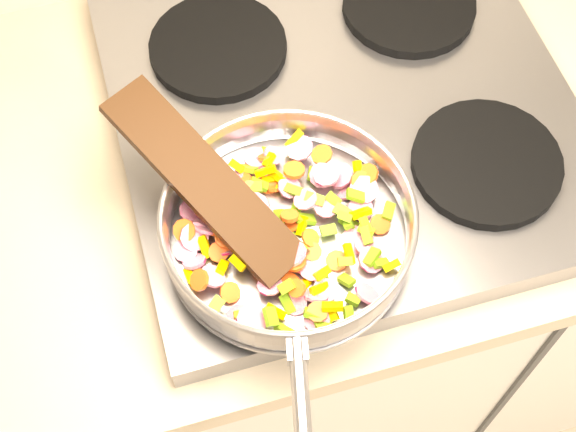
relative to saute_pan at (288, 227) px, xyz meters
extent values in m
cube|color=#939399|center=(0.13, 0.18, -0.07)|extent=(0.60, 0.60, 0.04)
cylinder|color=black|center=(-0.01, 0.04, -0.04)|extent=(0.19, 0.19, 0.02)
cylinder|color=black|center=(0.27, 0.04, -0.04)|extent=(0.19, 0.19, 0.02)
cylinder|color=black|center=(-0.01, 0.32, -0.04)|extent=(0.19, 0.19, 0.02)
cylinder|color=black|center=(0.27, 0.32, -0.04)|extent=(0.19, 0.19, 0.02)
cylinder|color=#9E9EA5|center=(0.00, 0.00, -0.03)|extent=(0.29, 0.29, 0.01)
torus|color=#9E9EA5|center=(0.00, 0.00, 0.00)|extent=(0.34, 0.34, 0.05)
torus|color=#9E9EA5|center=(0.00, 0.00, 0.03)|extent=(0.29, 0.29, 0.01)
cylinder|color=#9E9EA5|center=(-0.05, -0.23, 0.02)|extent=(0.06, 0.19, 0.02)
cube|color=#9E9EA5|center=(-0.03, -0.15, 0.02)|extent=(0.03, 0.03, 0.02)
cylinder|color=#C51357|center=(-0.07, -0.09, -0.01)|extent=(0.03, 0.04, 0.02)
cube|color=#6BA216|center=(-0.02, 0.07, -0.01)|extent=(0.02, 0.02, 0.02)
cube|color=#E7BE00|center=(0.02, 0.01, -0.02)|extent=(0.02, 0.02, 0.02)
cylinder|color=#C51357|center=(0.06, 0.06, -0.01)|extent=(0.04, 0.05, 0.01)
cylinder|color=#F95A1A|center=(-0.03, 0.08, -0.01)|extent=(0.03, 0.03, 0.02)
cylinder|color=#F95A1A|center=(0.00, -0.04, -0.01)|extent=(0.03, 0.03, 0.01)
cube|color=#E7BE00|center=(0.01, 0.08, -0.01)|extent=(0.02, 0.02, 0.02)
cylinder|color=#C51357|center=(0.05, 0.02, -0.01)|extent=(0.04, 0.04, 0.01)
cylinder|color=#C51357|center=(0.05, 0.11, -0.01)|extent=(0.04, 0.04, 0.01)
cube|color=#E7BE00|center=(-0.08, 0.07, -0.01)|extent=(0.02, 0.02, 0.01)
cube|color=#6BA216|center=(0.07, 0.01, -0.01)|extent=(0.02, 0.02, 0.01)
cylinder|color=#C51357|center=(0.08, -0.06, -0.02)|extent=(0.04, 0.05, 0.02)
cube|color=#6BA216|center=(0.09, -0.03, -0.01)|extent=(0.01, 0.02, 0.01)
cylinder|color=#C51357|center=(-0.06, 0.01, -0.02)|extent=(0.03, 0.02, 0.02)
cylinder|color=#C51357|center=(-0.11, 0.00, -0.02)|extent=(0.04, 0.03, 0.02)
cylinder|color=#C51357|center=(0.09, 0.04, -0.02)|extent=(0.03, 0.03, 0.02)
cube|color=#E7BE00|center=(0.02, -0.11, 0.00)|extent=(0.03, 0.02, 0.01)
cylinder|color=#C51357|center=(-0.07, 0.01, -0.02)|extent=(0.03, 0.03, 0.02)
cube|color=#E7BE00|center=(0.04, 0.12, -0.01)|extent=(0.03, 0.02, 0.02)
cube|color=#6BA216|center=(-0.05, 0.00, -0.01)|extent=(0.02, 0.02, 0.01)
cube|color=#6BA216|center=(0.09, -0.07, -0.02)|extent=(0.02, 0.01, 0.02)
cylinder|color=#F95A1A|center=(0.07, 0.09, 0.00)|extent=(0.03, 0.03, 0.01)
cylinder|color=#F95A1A|center=(-0.03, 0.04, -0.02)|extent=(0.03, 0.03, 0.02)
cube|color=#6BA216|center=(0.00, -0.11, -0.01)|extent=(0.02, 0.02, 0.02)
cube|color=#E7BE00|center=(0.00, 0.10, -0.01)|extent=(0.02, 0.02, 0.01)
cube|color=#6BA216|center=(0.12, -0.01, -0.01)|extent=(0.02, 0.03, 0.01)
cube|color=#E7BE00|center=(-0.04, -0.09, -0.02)|extent=(0.02, 0.02, 0.01)
cylinder|color=#F95A1A|center=(-0.12, 0.03, 0.00)|extent=(0.03, 0.03, 0.03)
cylinder|color=#F95A1A|center=(-0.04, -0.04, -0.01)|extent=(0.04, 0.03, 0.02)
cylinder|color=#C51357|center=(0.06, 0.06, -0.01)|extent=(0.03, 0.04, 0.03)
cylinder|color=#F95A1A|center=(0.04, -0.05, -0.02)|extent=(0.04, 0.04, 0.01)
cube|color=#E7BE00|center=(0.09, -0.02, -0.01)|extent=(0.01, 0.02, 0.01)
cube|color=#6BA216|center=(0.00, -0.03, -0.01)|extent=(0.02, 0.02, 0.02)
cylinder|color=#F95A1A|center=(-0.05, 0.00, -0.02)|extent=(0.02, 0.03, 0.03)
cube|color=#6BA216|center=(0.01, -0.12, -0.02)|extent=(0.02, 0.02, 0.01)
cylinder|color=#F95A1A|center=(-0.01, -0.07, -0.01)|extent=(0.02, 0.02, 0.02)
cylinder|color=#C51357|center=(-0.06, 0.11, -0.02)|extent=(0.04, 0.04, 0.02)
cube|color=#6BA216|center=(-0.02, -0.07, 0.00)|extent=(0.02, 0.02, 0.02)
cube|color=#E7BE00|center=(0.02, -0.06, -0.02)|extent=(0.02, 0.02, 0.01)
cube|color=#E7BE00|center=(-0.06, 0.02, 0.00)|extent=(0.02, 0.03, 0.01)
cylinder|color=#F95A1A|center=(0.00, 0.07, -0.02)|extent=(0.04, 0.03, 0.02)
cylinder|color=#F95A1A|center=(-0.02, -0.06, -0.02)|extent=(0.03, 0.03, 0.02)
cylinder|color=#C51357|center=(0.02, 0.06, -0.01)|extent=(0.04, 0.04, 0.02)
cube|color=#6BA216|center=(-0.07, 0.06, -0.02)|extent=(0.02, 0.02, 0.01)
cylinder|color=#C51357|center=(0.00, -0.11, -0.02)|extent=(0.03, 0.03, 0.02)
cube|color=#E7BE00|center=(0.02, -0.11, -0.01)|extent=(0.01, 0.02, 0.01)
cylinder|color=#C51357|center=(0.00, -0.03, 0.00)|extent=(0.03, 0.03, 0.02)
cylinder|color=#F95A1A|center=(0.00, -0.11, -0.01)|extent=(0.03, 0.03, 0.01)
cube|color=#6BA216|center=(0.09, -0.02, -0.01)|extent=(0.02, 0.02, 0.01)
cylinder|color=#F95A1A|center=(-0.08, -0.05, -0.02)|extent=(0.03, 0.03, 0.02)
cylinder|color=#F95A1A|center=(0.01, 0.02, -0.01)|extent=(0.03, 0.03, 0.02)
cube|color=#E7BE00|center=(0.02, -0.02, -0.02)|extent=(0.03, 0.02, 0.01)
cube|color=#6BA216|center=(0.05, 0.07, -0.02)|extent=(0.02, 0.02, 0.01)
cylinder|color=#C51357|center=(0.07, -0.03, -0.02)|extent=(0.04, 0.04, 0.01)
cylinder|color=#F95A1A|center=(0.10, 0.04, -0.01)|extent=(0.04, 0.03, 0.02)
cylinder|color=#C51357|center=(-0.01, 0.11, -0.02)|extent=(0.05, 0.05, 0.01)
cube|color=#6BA216|center=(0.08, -0.06, -0.01)|extent=(0.03, 0.03, 0.01)
cube|color=#E7BE00|center=(-0.08, -0.02, -0.02)|extent=(0.02, 0.02, 0.02)
cube|color=#E7BE00|center=(-0.11, 0.03, -0.02)|extent=(0.02, 0.02, 0.01)
cube|color=#E7BE00|center=(-0.03, 0.10, -0.01)|extent=(0.02, 0.02, 0.01)
cube|color=#6BA216|center=(0.07, 0.00, -0.01)|extent=(0.02, 0.02, 0.01)
cylinder|color=#C51357|center=(-0.12, 0.01, -0.02)|extent=(0.04, 0.04, 0.01)
cylinder|color=#F95A1A|center=(-0.02, 0.00, -0.02)|extent=(0.02, 0.02, 0.02)
cylinder|color=#C51357|center=(-0.01, 0.10, -0.02)|extent=(0.03, 0.03, 0.03)
cube|color=#E7BE00|center=(-0.05, 0.00, -0.02)|extent=(0.02, 0.02, 0.01)
cylinder|color=#F95A1A|center=(-0.03, 0.07, -0.01)|extent=(0.03, 0.03, 0.01)
cube|color=#6BA216|center=(0.01, -0.03, -0.02)|extent=(0.01, 0.02, 0.01)
cylinder|color=#F95A1A|center=(0.02, -0.03, -0.01)|extent=(0.03, 0.03, 0.02)
cylinder|color=#C51357|center=(0.08, 0.06, -0.01)|extent=(0.04, 0.04, 0.02)
cube|color=#6BA216|center=(0.10, 0.04, -0.02)|extent=(0.02, 0.02, 0.02)
cylinder|color=#C51357|center=(-0.10, -0.03, -0.01)|extent=(0.03, 0.03, 0.02)
cube|color=#6BA216|center=(-0.01, -0.07, -0.02)|extent=(0.03, 0.01, 0.02)
cylinder|color=#C51357|center=(0.03, 0.03, -0.01)|extent=(0.04, 0.04, 0.02)
cylinder|color=#C51357|center=(-0.10, 0.06, -0.02)|extent=(0.04, 0.04, 0.01)
cube|color=#6BA216|center=(0.02, 0.04, -0.02)|extent=(0.02, 0.02, 0.02)
cylinder|color=#C51357|center=(-0.11, 0.02, -0.01)|extent=(0.05, 0.04, 0.03)
cylinder|color=#F95A1A|center=(0.00, 0.11, -0.01)|extent=(0.03, 0.03, 0.02)
cube|color=#6BA216|center=(0.03, -0.05, -0.02)|extent=(0.02, 0.03, 0.01)
cube|color=#6BA216|center=(0.05, -0.06, -0.01)|extent=(0.02, 0.01, 0.01)
cylinder|color=#C51357|center=(0.09, 0.01, -0.02)|extent=(0.03, 0.03, 0.02)
cube|color=#E7BE00|center=(-0.07, -0.03, 0.00)|extent=(0.02, 0.02, 0.01)
cube|color=#6BA216|center=(-0.04, -0.11, -0.01)|extent=(0.02, 0.02, 0.02)
cylinder|color=#F95A1A|center=(0.00, 0.01, -0.03)|extent=(0.04, 0.03, 0.02)
cylinder|color=#C51357|center=(-0.02, -0.08, -0.02)|extent=(0.03, 0.03, 0.02)
cube|color=#E7BE00|center=(0.01, -0.07, -0.02)|extent=(0.02, 0.02, 0.02)
cylinder|color=#C51357|center=(0.01, -0.04, -0.03)|extent=(0.04, 0.04, 0.02)
cube|color=#6BA216|center=(0.05, -0.01, -0.02)|extent=(0.02, 0.01, 0.01)
cube|color=#6BA216|center=(0.07, 0.00, -0.02)|extent=(0.02, 0.02, 0.02)
cube|color=#6BA216|center=(0.08, 0.06, -0.02)|extent=(0.02, 0.02, 0.02)
cylinder|color=#C51357|center=(0.06, -0.10, -0.02)|extent=(0.03, 0.04, 0.03)
cube|color=#6BA216|center=(0.03, -0.12, -0.01)|extent=(0.01, 0.02, 0.02)
cylinder|color=#C51357|center=(0.10, 0.03, -0.01)|extent=(0.04, 0.04, 0.01)
cube|color=#E7BE00|center=(0.10, 0.06, -0.01)|extent=(0.01, 0.02, 0.02)
cube|color=#E7BE00|center=(0.09, 0.00, -0.01)|extent=(0.03, 0.02, 0.01)
cube|color=#6BA216|center=(0.04, 0.03, -0.01)|extent=(0.03, 0.02, 0.01)
cube|color=#E7BE00|center=(0.00, 0.08, 0.00)|extent=(0.03, 0.01, 0.02)
cube|color=#6BA216|center=(-0.02, 0.07, -0.01)|extent=(0.02, 0.02, 0.01)
cylinder|color=#C51357|center=(0.02, -0.08, -0.02)|extent=(0.04, 0.04, 0.01)
cylinder|color=#C51357|center=(0.01, -0.05, -0.02)|extent=(0.04, 0.03, 0.02)
cube|color=#6BA216|center=(-0.02, -0.08, -0.02)|extent=(0.02, 0.02, 0.02)
cylinder|color=#C51357|center=(-0.06, 0.00, -0.01)|extent=(0.03, 0.02, 0.02)
cube|color=#6BA216|center=(0.05, -0.10, -0.02)|extent=(0.02, 0.02, 0.01)
cube|color=#E7BE00|center=(-0.07, -0.09, -0.01)|extent=(0.03, 0.01, 0.01)
cube|color=#6BA216|center=(0.02, 0.05, -0.01)|extent=(0.02, 0.02, 0.01)
cube|color=#6BA216|center=(-0.07, 0.07, -0.01)|extent=(0.02, 0.02, 0.01)
cube|color=#E7BE00|center=(0.10, -0.07, -0.02)|extent=(0.02, 0.01, 0.02)
cube|color=#6BA216|center=(0.05, -0.07, -0.02)|extent=(0.02, 0.02, 0.01)
cylinder|color=#F95A1A|center=(-0.09, 0.06, -0.01)|extent=(0.03, 0.03, 0.01)
cube|color=#E7BE00|center=(-0.12, -0.02, -0.02)|extent=(0.01, 0.03, 0.01)
cube|color=#E7BE00|center=(0.06, -0.05, -0.01)|extent=(0.01, 0.03, 0.01)
cylinder|color=#C51357|center=(-0.03, 0.04, -0.01)|extent=(0.05, 0.05, 0.02)
cube|color=#E7BE00|center=(0.00, -0.07, -0.02)|extent=(0.03, 0.02, 0.02)
cube|color=#6BA216|center=(0.07, 0.00, -0.02)|extent=(0.02, 0.03, 0.01)
cylinder|color=#F95A1A|center=(-0.07, 0.01, -0.01)|extent=(0.03, 0.03, 0.01)
cube|color=#6BA216|center=(0.03, 0.02, -0.02)|extent=(0.02, 0.02, 0.02)
cylinder|color=#F95A1A|center=(-0.08, 0.00, -0.02)|extent=(0.03, 0.03, 0.02)
cube|color=#E7BE00|center=(0.01, 0.07, -0.02)|extent=(0.02, 0.02, 0.01)
cube|color=#6BA216|center=(-0.10, -0.07, -0.01)|extent=(0.02, 0.02, 0.01)
cylinder|color=#F95A1A|center=(-0.08, 0.03, -0.01)|extent=(0.03, 0.03, 0.02)
cylinder|color=#C51357|center=(-0.04, 0.10, -0.02)|extent=(0.04, 0.03, 0.03)
cube|color=#6BA216|center=(-0.03, -0.02, -0.01)|extent=(0.02, 0.02, 0.01)
cube|color=#E7BE00|center=(-0.10, 0.01, -0.02)|extent=(0.01, 0.03, 0.02)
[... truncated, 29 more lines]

